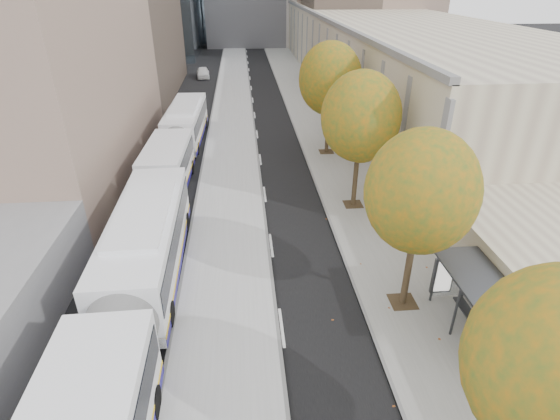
{
  "coord_description": "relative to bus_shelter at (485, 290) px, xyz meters",
  "views": [
    {
      "loc": [
        -2.85,
        -0.96,
        12.29
      ],
      "look_at": [
        -1.27,
        17.17,
        2.5
      ],
      "focal_mm": 28.0,
      "sensor_mm": 36.0,
      "label": 1
    }
  ],
  "objects": [
    {
      "name": "tree_d",
      "position": [
        -2.09,
        11.04,
        3.28
      ],
      "size": [
        4.4,
        4.4,
        7.6
      ],
      "color": "#302016",
      "rests_on": "sidewalk"
    },
    {
      "name": "bus_near",
      "position": [
        -12.98,
        0.96,
        -0.48
      ],
      "size": [
        3.07,
        18.83,
        3.13
      ],
      "rotation": [
        0.0,
        0.0,
        0.02
      ],
      "color": "white",
      "rests_on": "ground"
    },
    {
      "name": "sidewalk",
      "position": [
        -1.56,
        24.04,
        -2.15
      ],
      "size": [
        4.75,
        150.0,
        0.08
      ],
      "primitive_type": "cube",
      "color": "gray",
      "rests_on": "ground"
    },
    {
      "name": "distant_car",
      "position": [
        -13.67,
        49.83,
        -1.5
      ],
      "size": [
        2.01,
        4.19,
        1.38
      ],
      "primitive_type": "imported",
      "rotation": [
        0.0,
        0.0,
        0.09
      ],
      "color": "white",
      "rests_on": "ground"
    },
    {
      "name": "tree_c",
      "position": [
        -2.09,
        2.04,
        3.06
      ],
      "size": [
        4.2,
        4.2,
        7.28
      ],
      "color": "#302016",
      "rests_on": "sidewalk"
    },
    {
      "name": "building_tan",
      "position": [
        9.81,
        53.04,
        1.81
      ],
      "size": [
        18.0,
        92.0,
        8.0
      ],
      "primitive_type": "cube",
      "color": "tan",
      "rests_on": "ground"
    },
    {
      "name": "bus_far",
      "position": [
        -13.33,
        20.02,
        -0.61
      ],
      "size": [
        3.04,
        17.4,
        2.89
      ],
      "rotation": [
        0.0,
        0.0,
        -0.03
      ],
      "color": "white",
      "rests_on": "ground"
    },
    {
      "name": "tree_e",
      "position": [
        -2.09,
        20.04,
        3.5
      ],
      "size": [
        4.6,
        4.6,
        7.92
      ],
      "color": "#302016",
      "rests_on": "sidewalk"
    },
    {
      "name": "bus_platform",
      "position": [
        -9.56,
        24.04,
        -2.11
      ],
      "size": [
        4.25,
        150.0,
        0.15
      ],
      "primitive_type": "cube",
      "color": "#B1B1B1",
      "rests_on": "ground"
    },
    {
      "name": "bus_shelter",
      "position": [
        0.0,
        0.0,
        0.0
      ],
      "size": [
        1.9,
        4.4,
        2.53
      ],
      "color": "#383A3F",
      "rests_on": "sidewalk"
    }
  ]
}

